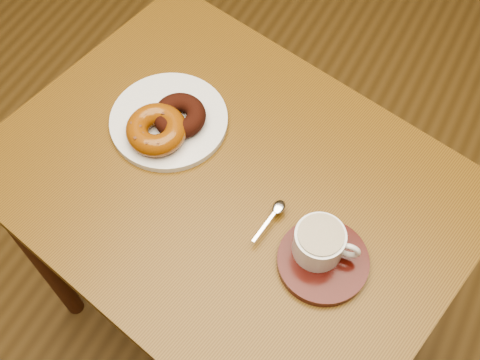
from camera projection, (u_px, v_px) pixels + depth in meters
The scene contains 8 objects.
ground at pixel (160, 300), 1.68m from camera, with size 6.00×6.00×0.00m, color brown.
cafe_table at pixel (231, 213), 1.12m from camera, with size 0.89×0.73×0.74m.
donut_plate at pixel (169, 121), 1.07m from camera, with size 0.21×0.21×0.01m, color silver.
donut_cinnamon at pixel (180, 116), 1.05m from camera, with size 0.09×0.09×0.03m, color black.
donut_caramel at pixel (156, 130), 1.03m from camera, with size 0.12×0.12×0.04m.
saucer at pixel (323, 261), 0.93m from camera, with size 0.14×0.14×0.02m, color #340B07.
coffee_cup at pixel (320, 242), 0.91m from camera, with size 0.10×0.08×0.06m.
teaspoon at pixel (276, 211), 0.97m from camera, with size 0.02×0.09×0.01m.
Camera 1 is at (0.46, -0.38, 1.62)m, focal length 45.00 mm.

